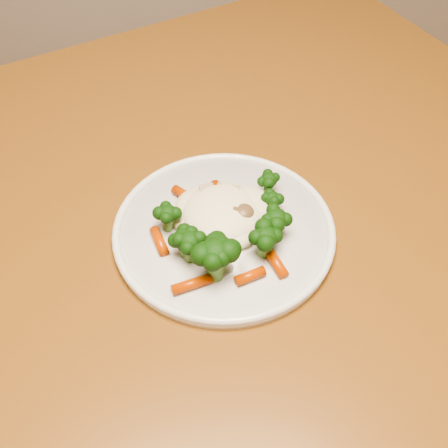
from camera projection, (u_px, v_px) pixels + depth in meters
name	position (u px, v px, depth m)	size (l,w,h in m)	color
dining_table	(125.00, 283.00, 0.74)	(1.54, 1.30, 0.75)	brown
plate	(224.00, 232.00, 0.67)	(0.26, 0.26, 0.01)	white
meal	(223.00, 227.00, 0.64)	(0.17, 0.17, 0.05)	#FEF2CB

